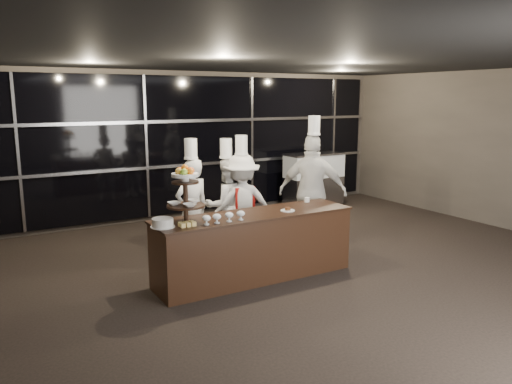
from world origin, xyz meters
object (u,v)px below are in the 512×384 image
chef_c (242,204)px  chef_d (313,191)px  chef_a (192,208)px  chef_b (227,205)px  display_case (314,177)px  buffet_counter (255,246)px  display_stand (185,190)px  layer_cake (163,223)px

chef_c → chef_d: (1.14, -0.34, 0.15)m
chef_a → chef_b: 0.62m
display_case → chef_a: (-3.85, -2.04, 0.13)m
buffet_counter → chef_a: chef_a is taller
display_stand → chef_c: (1.39, 1.08, -0.53)m
buffet_counter → layer_cake: (-1.33, -0.05, 0.51)m
layer_cake → chef_d: (2.87, 0.79, -0.02)m
layer_cake → chef_b: chef_b is taller
layer_cake → display_case: (4.77, 3.27, -0.29)m
chef_b → display_case: bearing=31.5°
chef_a → chef_d: (1.95, -0.45, 0.14)m
layer_cake → buffet_counter: bearing=2.2°
layer_cake → chef_a: (0.92, 1.23, -0.15)m
layer_cake → chef_c: (1.72, 1.13, -0.16)m
chef_c → layer_cake: bearing=-146.8°
buffet_counter → display_case: display_case is taller
display_case → chef_d: (-1.90, -2.49, 0.27)m
chef_c → chef_b: bearing=137.6°
layer_cake → chef_d: size_ratio=0.14×
chef_d → layer_cake: bearing=-164.6°
chef_b → buffet_counter: bearing=-99.6°
display_case → chef_c: chef_c is taller
chef_a → chef_c: chef_c is taller
layer_cake → chef_b: (1.54, 1.29, -0.18)m
display_case → display_stand: bearing=-144.0°
chef_b → layer_cake: bearing=-139.9°
chef_c → buffet_counter: bearing=-110.1°
buffet_counter → display_case: 4.72m
display_stand → chef_a: bearing=63.5°
chef_a → chef_d: size_ratio=0.86×
buffet_counter → chef_c: bearing=69.9°
chef_b → chef_d: 1.43m
buffet_counter → chef_d: 1.77m
buffet_counter → chef_a: bearing=109.1°
display_case → layer_cake: bearing=-145.5°
display_case → chef_b: chef_b is taller
buffet_counter → display_stand: display_stand is taller
buffet_counter → chef_c: chef_c is taller
display_case → chef_a: bearing=-152.1°
display_stand → chef_d: size_ratio=0.34×
display_stand → display_case: display_stand is taller
buffet_counter → chef_d: size_ratio=1.30×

